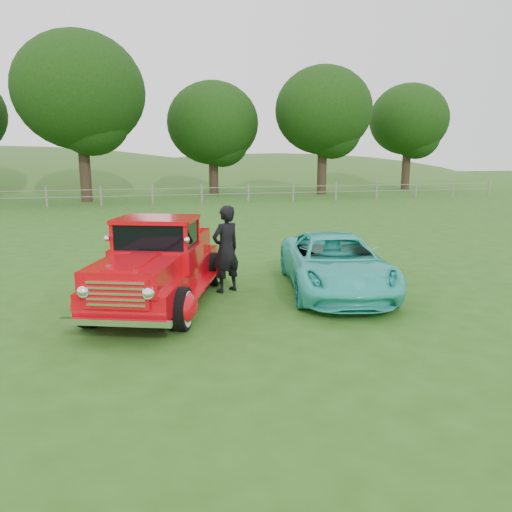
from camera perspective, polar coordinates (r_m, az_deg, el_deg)
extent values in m
plane|color=#295115|center=(9.56, -4.02, -6.74)|extent=(140.00, 140.00, 0.00)
ellipsoid|color=#345B21|center=(74.47, 2.22, 6.27)|extent=(72.00, 52.00, 14.00)
cube|color=slate|center=(31.06, -11.74, 6.80)|extent=(48.00, 0.04, 0.04)
cube|color=slate|center=(31.04, -11.77, 7.54)|extent=(48.00, 0.04, 0.04)
cylinder|color=black|center=(34.01, -19.00, 9.97)|extent=(0.70, 0.70, 4.84)
ellipsoid|color=black|center=(34.22, -19.51, 17.34)|extent=(8.00, 8.00, 7.20)
cylinder|color=black|center=(38.52, -4.87, 9.84)|extent=(0.70, 0.70, 3.74)
ellipsoid|color=black|center=(38.57, -4.96, 14.89)|extent=(6.80, 6.80, 6.12)
cylinder|color=black|center=(38.81, 7.56, 10.28)|extent=(0.70, 0.70, 4.40)
ellipsoid|color=black|center=(38.93, 7.72, 16.18)|extent=(7.20, 7.20, 6.48)
cylinder|color=black|center=(45.56, 16.78, 9.94)|extent=(0.70, 0.70, 4.18)
ellipsoid|color=black|center=(45.64, 17.07, 14.70)|extent=(6.60, 6.60, 5.94)
cylinder|color=black|center=(9.28, -18.55, -5.45)|extent=(0.49, 0.80, 0.76)
cylinder|color=black|center=(8.74, -8.50, -6.00)|extent=(0.49, 0.80, 0.76)
cylinder|color=black|center=(12.07, -12.61, -1.25)|extent=(0.49, 0.80, 0.76)
cylinder|color=black|center=(11.66, -4.83, -1.45)|extent=(0.49, 0.80, 0.76)
cube|color=red|center=(10.34, -10.93, -2.17)|extent=(3.06, 4.86, 0.44)
ellipsoid|color=red|center=(9.29, -18.96, -5.19)|extent=(0.65, 0.85, 0.54)
ellipsoid|color=red|center=(8.71, -8.06, -5.77)|extent=(0.65, 0.85, 0.54)
ellipsoid|color=red|center=(12.08, -12.93, -1.05)|extent=(0.65, 0.85, 0.54)
ellipsoid|color=red|center=(11.64, -4.50, -1.27)|extent=(0.65, 0.85, 0.54)
cube|color=red|center=(8.82, -13.86, -2.07)|extent=(1.80, 1.96, 0.42)
cube|color=red|center=(10.16, -11.18, -0.06)|extent=(1.97, 1.82, 0.44)
cube|color=black|center=(10.08, -11.28, 2.56)|extent=(1.74, 1.55, 0.50)
cube|color=red|center=(10.04, -11.34, 4.14)|extent=(1.85, 1.67, 0.08)
cube|color=red|center=(11.54, -9.12, 1.19)|extent=(1.78, 2.24, 0.45)
cube|color=white|center=(8.12, -15.70, -4.23)|extent=(1.03, 0.46, 0.50)
cube|color=white|center=(8.15, -15.79, -7.33)|extent=(1.73, 0.72, 0.10)
cube|color=white|center=(12.66, -7.83, -0.30)|extent=(1.64, 0.69, 0.10)
imported|color=#32C8B7|center=(11.19, 9.06, -0.82)|extent=(2.97, 4.84, 1.25)
imported|color=black|center=(10.93, -3.47, 0.79)|extent=(0.83, 0.73, 1.92)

